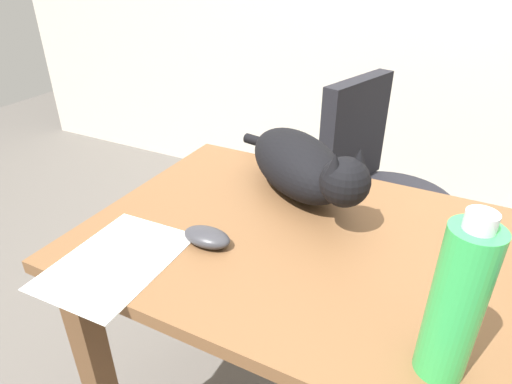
# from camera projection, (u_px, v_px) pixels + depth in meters

# --- Properties ---
(desk) EXTENTS (1.53, 0.69, 0.75)m
(desk) POSITION_uv_depth(u_px,v_px,m) (428.00, 315.00, 0.91)
(desk) COLOR brown
(desk) RESTS_ON ground_plane
(office_chair) EXTENTS (0.50, 0.48, 0.92)m
(office_chair) POSITION_uv_depth(u_px,v_px,m) (375.00, 221.00, 1.67)
(office_chair) COLOR black
(office_chair) RESTS_ON ground_plane
(cat) EXTENTS (0.49, 0.42, 0.20)m
(cat) POSITION_uv_depth(u_px,v_px,m) (301.00, 165.00, 1.10)
(cat) COLOR black
(cat) RESTS_ON desk
(computer_mouse) EXTENTS (0.11, 0.06, 0.04)m
(computer_mouse) POSITION_uv_depth(u_px,v_px,m) (207.00, 237.00, 0.93)
(computer_mouse) COLOR #333338
(computer_mouse) RESTS_ON desk
(paper_sheet) EXTENTS (0.22, 0.30, 0.00)m
(paper_sheet) POSITION_uv_depth(u_px,v_px,m) (116.00, 260.00, 0.89)
(paper_sheet) COLOR white
(paper_sheet) RESTS_ON desk
(water_bottle) EXTENTS (0.07, 0.07, 0.28)m
(water_bottle) POSITION_uv_depth(u_px,v_px,m) (456.00, 304.00, 0.60)
(water_bottle) COLOR green
(water_bottle) RESTS_ON desk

